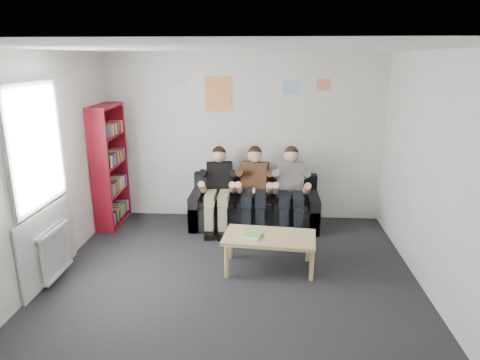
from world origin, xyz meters
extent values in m
plane|color=black|center=(0.00, 0.00, 0.00)|extent=(5.00, 5.00, 0.00)
plane|color=white|center=(0.00, 0.00, 2.70)|extent=(5.00, 5.00, 0.00)
plane|color=silver|center=(0.00, 2.50, 1.35)|extent=(4.50, 0.00, 4.50)
plane|color=silver|center=(0.00, -2.50, 1.35)|extent=(4.50, 0.00, 4.50)
plane|color=silver|center=(-2.25, 0.00, 1.35)|extent=(0.00, 5.00, 5.00)
plane|color=silver|center=(2.25, 0.00, 1.35)|extent=(0.00, 5.00, 5.00)
cube|color=black|center=(0.20, 2.08, 0.19)|extent=(2.01, 0.82, 0.38)
cube|color=black|center=(0.20, 2.40, 0.58)|extent=(2.01, 0.18, 0.39)
cube|color=black|center=(-0.72, 2.08, 0.27)|extent=(0.16, 0.82, 0.55)
cube|color=black|center=(1.13, 2.08, 0.27)|extent=(0.16, 0.82, 0.55)
cube|color=black|center=(0.20, 2.01, 0.43)|extent=(1.68, 0.57, 0.09)
cube|color=maroon|center=(-2.09, 2.02, 0.96)|extent=(0.29, 0.87, 1.92)
cube|color=#D7BC7C|center=(0.44, 0.61, 0.43)|extent=(1.14, 0.63, 0.05)
cylinder|color=#D7BC7C|center=(-0.07, 0.35, 0.21)|extent=(0.06, 0.06, 0.41)
cylinder|color=#D7BC7C|center=(0.96, 0.35, 0.21)|extent=(0.06, 0.06, 0.41)
cylinder|color=#D7BC7C|center=(-0.07, 0.86, 0.21)|extent=(0.06, 0.06, 0.41)
cylinder|color=#D7BC7C|center=(0.96, 0.86, 0.21)|extent=(0.06, 0.06, 0.41)
cube|color=silver|center=(0.21, 0.55, 0.47)|extent=(0.21, 0.16, 0.02)
cube|color=#5CB741|center=(0.24, 0.58, 0.48)|extent=(0.21, 0.16, 0.02)
cube|color=black|center=(-0.36, 2.13, 0.75)|extent=(0.41, 0.30, 0.57)
sphere|color=#DFA288|center=(-0.36, 2.09, 1.15)|extent=(0.22, 0.22, 0.22)
sphere|color=black|center=(-0.36, 2.10, 1.18)|extent=(0.21, 0.21, 0.21)
cube|color=gray|center=(-0.36, 1.83, 0.55)|extent=(0.37, 0.47, 0.15)
cube|color=gray|center=(-0.36, 1.60, 0.24)|extent=(0.35, 0.14, 0.48)
cube|color=black|center=(-0.36, 1.54, 0.05)|extent=(0.35, 0.26, 0.10)
cube|color=#54351C|center=(0.20, 2.13, 0.75)|extent=(0.41, 0.30, 0.58)
sphere|color=#DFA288|center=(0.20, 2.09, 1.16)|extent=(0.23, 0.23, 0.23)
sphere|color=black|center=(0.20, 2.11, 1.19)|extent=(0.22, 0.22, 0.22)
cube|color=black|center=(0.20, 1.82, 0.55)|extent=(0.37, 0.47, 0.15)
cube|color=black|center=(0.20, 1.60, 0.24)|extent=(0.35, 0.14, 0.48)
cube|color=black|center=(0.20, 1.53, 0.05)|extent=(0.35, 0.27, 0.10)
cube|color=silver|center=(0.20, 1.72, 0.70)|extent=(0.04, 0.14, 0.04)
cube|color=silver|center=(0.76, 2.13, 0.76)|extent=(0.42, 0.30, 0.59)
sphere|color=#DFA288|center=(0.76, 2.09, 1.16)|extent=(0.23, 0.23, 0.23)
sphere|color=black|center=(0.76, 2.11, 1.20)|extent=(0.22, 0.22, 0.22)
cube|color=black|center=(0.76, 1.82, 0.55)|extent=(0.37, 0.48, 0.16)
cube|color=black|center=(0.76, 1.59, 0.24)|extent=(0.35, 0.15, 0.48)
cube|color=black|center=(0.76, 1.53, 0.05)|extent=(0.35, 0.27, 0.10)
cylinder|color=white|center=(-2.15, -0.08, 0.35)|extent=(0.06, 0.06, 0.60)
cylinder|color=white|center=(-2.15, 0.00, 0.35)|extent=(0.06, 0.06, 0.60)
cylinder|color=white|center=(-2.15, 0.08, 0.35)|extent=(0.06, 0.06, 0.60)
cylinder|color=white|center=(-2.15, 0.16, 0.35)|extent=(0.06, 0.06, 0.60)
cylinder|color=white|center=(-2.15, 0.24, 0.35)|extent=(0.06, 0.06, 0.60)
cylinder|color=white|center=(-2.15, 0.32, 0.35)|extent=(0.06, 0.06, 0.60)
cylinder|color=white|center=(-2.15, 0.40, 0.35)|extent=(0.06, 0.06, 0.60)
cylinder|color=white|center=(-2.15, 0.48, 0.35)|extent=(0.06, 0.06, 0.60)
cube|color=white|center=(-2.15, 0.20, 0.07)|extent=(0.10, 0.64, 0.04)
cube|color=white|center=(-2.15, 0.20, 0.63)|extent=(0.10, 0.64, 0.04)
cube|color=white|center=(-2.23, 0.20, 1.65)|extent=(0.02, 1.00, 1.30)
cube|color=silver|center=(-2.22, 0.20, 2.33)|extent=(0.05, 1.12, 0.06)
cube|color=silver|center=(-2.22, 0.20, 0.97)|extent=(0.05, 1.12, 0.06)
cube|color=silver|center=(-2.22, 0.20, 0.45)|extent=(0.03, 1.30, 0.90)
cube|color=#DBD84D|center=(-0.40, 2.49, 2.05)|extent=(0.42, 0.01, 0.55)
cube|color=#3F8AD9|center=(0.75, 2.49, 2.15)|extent=(0.25, 0.01, 0.20)
cube|color=#D94391|center=(1.25, 2.49, 2.20)|extent=(0.22, 0.01, 0.18)
cube|color=silver|center=(-1.00, 2.49, 2.25)|extent=(0.20, 0.01, 0.14)
camera|label=1|loc=(0.41, -4.37, 2.62)|focal=32.00mm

